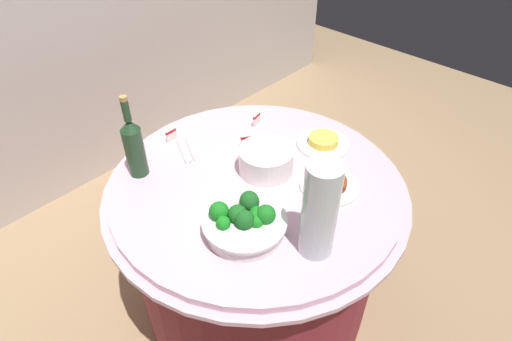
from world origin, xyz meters
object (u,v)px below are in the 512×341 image
Objects in this scene: serving_tongs at (186,151)px; label_placard_mid at (171,134)px; food_plate_fried_egg at (323,142)px; label_placard_rear at (247,140)px; decorative_fruit_vase at (319,216)px; food_plate_stir_fry at (330,185)px; broccoli_bowl at (245,221)px; wine_bottle at (134,146)px; label_placard_front at (257,119)px; plate_stack at (266,160)px.

serving_tongs is 2.96× the size of label_placard_mid.
label_placard_mid is (-0.41, 0.49, 0.02)m from food_plate_fried_egg.
food_plate_fried_egg is 0.32m from label_placard_rear.
decorative_fruit_vase is 6.18× the size of label_placard_rear.
food_plate_stir_fry is at bearing -86.22° from label_placard_rear.
broccoli_bowl reaches higher than food_plate_fried_egg.
wine_bottle is 6.11× the size of label_placard_rear.
decorative_fruit_vase is 1.55× the size of food_plate_stir_fry.
decorative_fruit_vase reaches higher than broccoli_bowl.
wine_bottle is 1.53× the size of food_plate_stir_fry.
label_placard_front is 0.17m from label_placard_rear.
label_placard_rear is at bearing -150.76° from label_placard_front.
label_placard_front is (0.12, 0.49, 0.02)m from food_plate_stir_fry.
serving_tongs is at bearing -7.60° from wine_bottle.
serving_tongs is at bearing 141.89° from label_placard_rear.
broccoli_bowl reaches higher than plate_stack.
label_placard_front reaches higher than food_plate_fried_egg.
wine_bottle is 0.25m from label_placard_mid.
serving_tongs is (0.21, -0.03, -0.12)m from wine_bottle.
food_plate_fried_egg is (0.47, 0.31, -0.13)m from decorative_fruit_vase.
serving_tongs is at bearing 137.82° from food_plate_fried_egg.
wine_bottle is 6.11× the size of label_placard_mid.
label_placard_front and label_placard_rear have the same top height.
label_placard_rear is (-0.22, 0.23, 0.02)m from food_plate_fried_egg.
food_plate_fried_egg is at bearing 41.57° from food_plate_stir_fry.
broccoli_bowl is at bearing -170.10° from food_plate_fried_egg.
decorative_fruit_vase reaches higher than wine_bottle.
serving_tongs is at bearing 111.93° from food_plate_stir_fry.
broccoli_bowl is 0.83× the size of wine_bottle.
plate_stack is at bearing 30.07° from broccoli_bowl.
decorative_fruit_vase is 0.33m from food_plate_stir_fry.
wine_bottle is at bearing 102.71° from decorative_fruit_vase.
decorative_fruit_vase is at bearing -152.96° from food_plate_stir_fry.
plate_stack is 0.95× the size of food_plate_stir_fry.
serving_tongs is 0.74× the size of food_plate_fried_egg.
wine_bottle reaches higher than serving_tongs.
label_placard_mid is at bearing 107.84° from food_plate_stir_fry.
food_plate_stir_fry is at bearing -69.66° from plate_stack.
broccoli_bowl reaches higher than food_plate_stir_fry.
label_placard_rear reaches higher than food_plate_fried_egg.
plate_stack is 3.82× the size of label_placard_front.
food_plate_fried_egg is at bearing 33.81° from decorative_fruit_vase.
serving_tongs is (0.15, 0.48, -0.04)m from broccoli_bowl.
serving_tongs is at bearing 168.16° from label_placard_front.
broccoli_bowl is 5.09× the size of label_placard_front.
wine_bottle is 0.46m from label_placard_rear.
food_plate_stir_fry is 4.00× the size of label_placard_front.
label_placard_rear is at bearing -38.11° from serving_tongs.
label_placard_front is 0.38m from label_placard_mid.
serving_tongs is at bearing 73.21° from broccoli_bowl.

